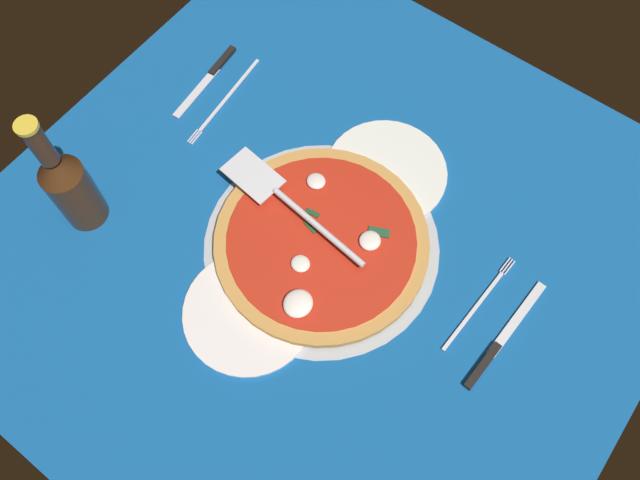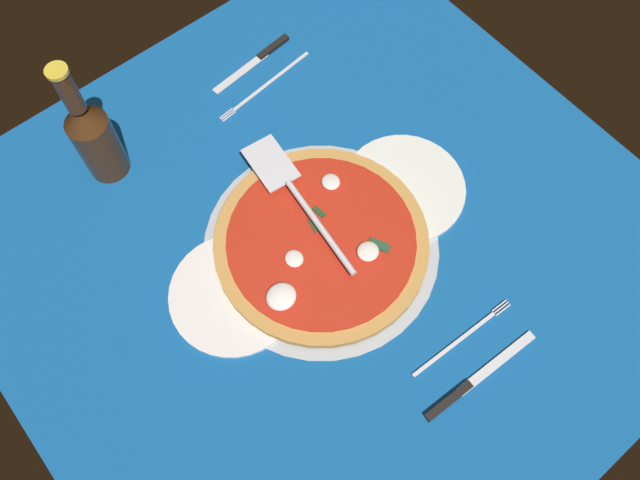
% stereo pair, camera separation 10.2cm
% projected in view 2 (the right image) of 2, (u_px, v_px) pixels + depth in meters
% --- Properties ---
extents(ground_plane, '(1.03, 1.03, 0.01)m').
position_uv_depth(ground_plane, '(325.00, 245.00, 1.04)').
color(ground_plane, '#115195').
extents(pizza_pan, '(0.38, 0.38, 0.01)m').
position_uv_depth(pizza_pan, '(320.00, 244.00, 1.04)').
color(pizza_pan, '#ACB4BA').
rests_on(pizza_pan, ground_plane).
extents(dinner_plate_left, '(0.20, 0.20, 0.01)m').
position_uv_depth(dinner_plate_left, '(234.00, 294.00, 1.00)').
color(dinner_plate_left, white).
rests_on(dinner_plate_left, ground_plane).
extents(dinner_plate_right, '(0.21, 0.21, 0.01)m').
position_uv_depth(dinner_plate_right, '(404.00, 188.00, 1.08)').
color(dinner_plate_right, white).
rests_on(dinner_plate_right, ground_plane).
extents(pizza, '(0.34, 0.34, 0.03)m').
position_uv_depth(pizza, '(320.00, 241.00, 1.02)').
color(pizza, '#C98C43').
rests_on(pizza, pizza_pan).
extents(pizza_server, '(0.07, 0.29, 0.01)m').
position_uv_depth(pizza_server, '(295.00, 196.00, 1.03)').
color(pizza_server, silver).
rests_on(pizza_server, pizza).
extents(place_setting_near, '(0.22, 0.14, 0.01)m').
position_uv_depth(place_setting_near, '(467.00, 362.00, 0.96)').
color(place_setting_near, silver).
rests_on(place_setting_near, ground_plane).
extents(place_setting_far, '(0.22, 0.14, 0.01)m').
position_uv_depth(place_setting_far, '(262.00, 73.00, 1.18)').
color(place_setting_far, white).
rests_on(place_setting_far, ground_plane).
extents(beer_bottle, '(0.07, 0.07, 0.25)m').
position_uv_depth(beer_bottle, '(93.00, 136.00, 1.01)').
color(beer_bottle, '#402410').
rests_on(beer_bottle, ground_plane).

